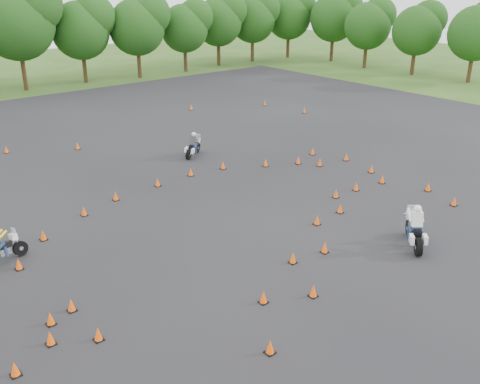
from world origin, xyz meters
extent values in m
plane|color=#2D5119|center=(0.00, 0.00, 0.00)|extent=(140.00, 140.00, 0.00)
plane|color=black|center=(0.00, 6.00, 0.01)|extent=(62.00, 62.00, 0.00)
cone|color=#F8560A|center=(3.88, 1.14, 0.23)|extent=(0.26, 0.26, 0.45)
cone|color=#F8560A|center=(-1.57, 18.78, 0.23)|extent=(0.26, 0.26, 0.45)
cone|color=#F8560A|center=(0.33, -1.06, 0.23)|extent=(0.26, 0.26, 0.45)
cone|color=#F8560A|center=(-10.64, 0.38, 0.23)|extent=(0.26, 0.26, 0.45)
cone|color=#F8560A|center=(-9.41, 1.67, 0.23)|extent=(0.26, 0.26, 0.45)
cone|color=#F8560A|center=(-5.73, 8.72, 0.23)|extent=(0.26, 0.26, 0.45)
cone|color=#F8560A|center=(5.66, 8.41, 0.23)|extent=(0.26, 0.26, 0.45)
cone|color=#F8560A|center=(9.46, 8.15, 0.23)|extent=(0.26, 0.26, 0.45)
cone|color=#F8560A|center=(-1.03, 9.75, 0.23)|extent=(0.26, 0.26, 0.45)
cone|color=#F8560A|center=(5.17, 2.51, 0.23)|extent=(0.26, 0.26, 0.45)
cone|color=#F8560A|center=(16.39, 20.30, 0.23)|extent=(0.26, 0.26, 0.45)
cone|color=#F8560A|center=(2.06, 0.96, 0.23)|extent=(0.26, 0.26, 0.45)
cone|color=#F8560A|center=(-2.43, -2.99, 0.23)|extent=(0.26, 0.26, 0.45)
cone|color=#F8560A|center=(-5.70, -4.27, 0.23)|extent=(0.26, 0.26, 0.45)
cone|color=#F8560A|center=(8.71, 2.25, 0.23)|extent=(0.26, 0.26, 0.45)
cone|color=#F8560A|center=(-1.29, -0.83, 0.23)|extent=(0.26, 0.26, 0.45)
cone|color=#F8560A|center=(17.04, 16.17, 0.23)|extent=(0.26, 0.26, 0.45)
cone|color=#F8560A|center=(-10.25, 1.37, 0.23)|extent=(0.26, 0.26, 0.45)
cone|color=#F8560A|center=(-4.05, -2.15, 0.23)|extent=(0.26, 0.26, 0.45)
cone|color=#F8560A|center=(3.40, 9.66, 0.23)|extent=(0.26, 0.26, 0.45)
cone|color=#F8560A|center=(7.48, 7.48, 0.23)|extent=(0.26, 0.26, 0.45)
cone|color=#F8560A|center=(9.62, -0.01, 0.23)|extent=(0.26, 0.26, 0.45)
cone|color=#F8560A|center=(-9.41, -0.38, 0.23)|extent=(0.26, 0.26, 0.45)
cone|color=#F8560A|center=(-11.96, -0.33, 0.23)|extent=(0.26, 0.26, 0.45)
cone|color=#F8560A|center=(1.27, 9.92, 0.23)|extent=(0.26, 0.26, 0.45)
cone|color=#F8560A|center=(-5.41, 20.97, 0.23)|extent=(0.26, 0.26, 0.45)
cone|color=#F8560A|center=(6.75, 2.48, 0.23)|extent=(0.26, 0.26, 0.45)
cone|color=#F8560A|center=(10.45, 23.02, 0.23)|extent=(0.26, 0.26, 0.45)
cone|color=#F8560A|center=(-8.17, 7.46, 0.23)|extent=(0.26, 0.26, 0.45)
cone|color=#F8560A|center=(8.90, -1.91, 0.23)|extent=(0.26, 0.26, 0.45)
cone|color=#F8560A|center=(10.22, 6.04, 0.23)|extent=(0.26, 0.26, 0.45)
cone|color=#F8560A|center=(-9.83, 5.63, 0.23)|extent=(0.26, 0.26, 0.45)
cone|color=#F8560A|center=(8.19, 6.38, 0.23)|extent=(0.26, 0.26, 0.45)
cone|color=#F8560A|center=(9.63, 3.68, 0.23)|extent=(0.26, 0.26, 0.45)
cone|color=#F8560A|center=(-3.69, 9.45, 0.23)|extent=(0.26, 0.26, 0.45)
camera|label=1|loc=(-14.80, -13.80, 10.65)|focal=40.00mm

